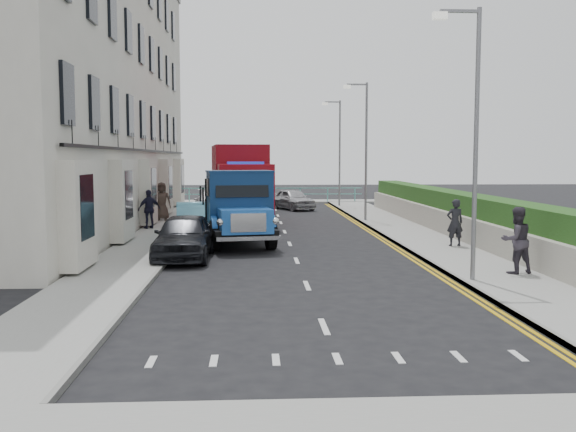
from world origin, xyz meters
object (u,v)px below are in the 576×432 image
Objects in this scene: lamp_mid at (364,143)px; lamp_far at (338,147)px; red_lorry at (240,181)px; parked_car_front at (184,236)px; pedestrian_east_near at (455,223)px; lamp_near at (472,129)px; bedford_lorry at (239,212)px.

lamp_mid and lamp_far have the same top height.
parked_car_front is at bearing -103.52° from red_lorry.
pedestrian_east_near is (1.63, -9.73, -3.04)m from lamp_mid.
lamp_mid reaches higher than parked_car_front.
lamp_near is 16.00m from lamp_mid.
lamp_far is at bearing 51.56° from red_lorry.
bedford_lorry is 1.41× the size of parked_car_front.
lamp_mid is 10.00m from lamp_far.
lamp_mid is 10.32m from pedestrian_east_near.
pedestrian_east_near reaches higher than parked_car_front.
lamp_mid is at bearing -85.55° from pedestrian_east_near.
bedford_lorry reaches higher than pedestrian_east_near.
bedford_lorry is 7.78m from pedestrian_east_near.
red_lorry reaches higher than parked_car_front.
lamp_mid is at bearing 90.00° from lamp_near.
lamp_far is 1.62× the size of parked_car_front.
lamp_near is 4.17× the size of pedestrian_east_near.
red_lorry is at bearing -122.54° from lamp_far.
lamp_far is 23.03m from parked_car_front.
red_lorry is 4.56× the size of pedestrian_east_near.
lamp_far is 20.03m from pedestrian_east_near.
red_lorry is at bearing 81.69° from bedford_lorry.
parked_car_front is at bearing -124.22° from lamp_mid.
bedford_lorry is 8.96m from red_lorry.
lamp_near is 1.62× the size of parked_car_front.
lamp_near reaches higher than bedford_lorry.
lamp_near is 9.90m from bedford_lorry.
lamp_mid is at bearing 56.78° from parked_car_front.
lamp_far is at bearing -90.35° from pedestrian_east_near.
lamp_mid is at bearing 45.76° from bedford_lorry.
bedford_lorry is 3.62× the size of pedestrian_east_near.
bedford_lorry is at bearing -94.99° from red_lorry.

